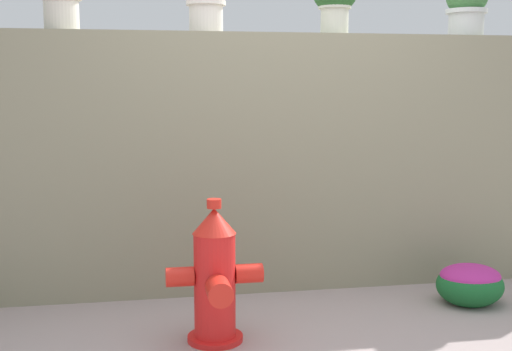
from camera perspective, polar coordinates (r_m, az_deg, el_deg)
name	(u,v)px	position (r m, az deg, el deg)	size (l,w,h in m)	color
ground_plane	(306,333)	(3.87, 4.36, -13.45)	(24.00, 24.00, 0.00)	#A1908E
stone_wall	(273,163)	(4.55, 1.49, 1.11)	(5.24, 0.33, 1.74)	gray
fire_hydrant	(215,279)	(3.64, -3.57, -8.88)	(0.53, 0.43, 0.79)	red
flower_bush_right	(470,283)	(4.52, 18.01, -8.79)	(0.43, 0.39, 0.27)	#195E2A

